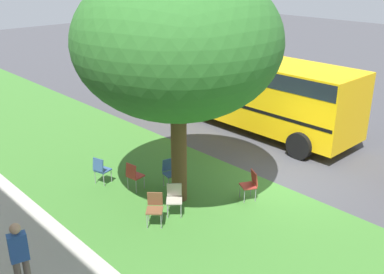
# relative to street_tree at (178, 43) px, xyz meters

# --- Properties ---
(ground) EXTENTS (80.00, 80.00, 0.00)m
(ground) POSITION_rel_street_tree_xyz_m (-1.25, -3.03, -4.50)
(ground) COLOR #424247
(grass_verge) EXTENTS (48.00, 6.00, 0.01)m
(grass_verge) POSITION_rel_street_tree_xyz_m (-1.25, 0.17, -4.50)
(grass_verge) COLOR #3D752D
(grass_verge) RESTS_ON ground
(street_tree) EXTENTS (5.37, 5.37, 6.50)m
(street_tree) POSITION_rel_street_tree_xyz_m (0.00, 0.00, 0.00)
(street_tree) COLOR brown
(street_tree) RESTS_ON ground
(chair_0) EXTENTS (0.47, 0.47, 0.88)m
(chair_0) POSITION_rel_street_tree_xyz_m (1.34, 0.63, -3.98)
(chair_0) COLOR #B7332D
(chair_0) RESTS_ON ground
(chair_1) EXTENTS (0.50, 0.50, 0.88)m
(chair_1) POSITION_rel_street_tree_xyz_m (0.79, -0.33, -3.98)
(chair_1) COLOR #335184
(chair_1) RESTS_ON ground
(chair_2) EXTENTS (0.59, 0.59, 0.88)m
(chair_2) POSITION_rel_street_tree_xyz_m (-0.52, 0.64, -3.98)
(chair_2) COLOR #ADA393
(chair_2) RESTS_ON ground
(chair_3) EXTENTS (0.51, 0.51, 0.88)m
(chair_3) POSITION_rel_street_tree_xyz_m (2.35, 1.12, -3.98)
(chair_3) COLOR #335184
(chair_3) RESTS_ON ground
(chair_4) EXTENTS (0.56, 0.57, 0.88)m
(chair_4) POSITION_rel_street_tree_xyz_m (-1.41, -1.48, -3.98)
(chair_4) COLOR #B7332D
(chair_4) RESTS_ON ground
(chair_5) EXTENTS (0.59, 0.59, 0.88)m
(chair_5) POSITION_rel_street_tree_xyz_m (-0.55, 1.34, -3.98)
(chair_5) COLOR brown
(chair_5) RESTS_ON ground
(school_bus) EXTENTS (10.40, 2.80, 2.88)m
(school_bus) POSITION_rel_street_tree_xyz_m (3.29, -6.20, -2.74)
(school_bus) COLOR yellow
(school_bus) RESTS_ON ground
(pedestrian_0) EXTENTS (0.28, 0.40, 1.69)m
(pedestrian_0) POSITION_rel_street_tree_xyz_m (-0.80, 4.96, -3.57)
(pedestrian_0) COLOR #726659
(pedestrian_0) RESTS_ON ground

